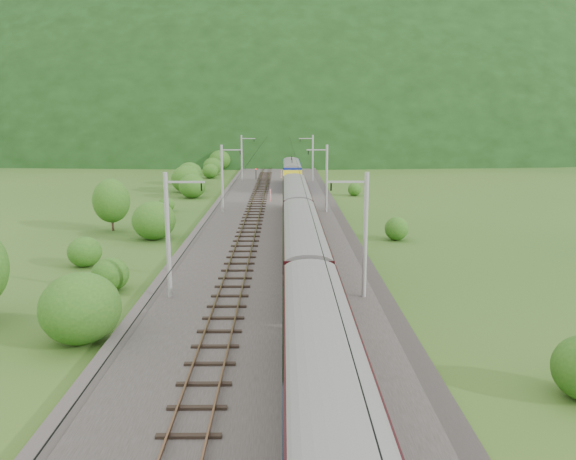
{
  "coord_description": "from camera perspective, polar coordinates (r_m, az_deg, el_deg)",
  "views": [
    {
      "loc": [
        1.04,
        -34.39,
        11.76
      ],
      "look_at": [
        1.42,
        10.06,
        2.6
      ],
      "focal_mm": 35.0,
      "sensor_mm": 36.0,
      "label": 1
    }
  ],
  "objects": [
    {
      "name": "hazard_post_far",
      "position": [
        103.79,
        -0.69,
        5.71
      ],
      "size": [
        0.16,
        0.16,
        1.46
      ],
      "primitive_type": "cylinder",
      "color": "red",
      "rests_on": "railbed"
    },
    {
      "name": "train",
      "position": [
        29.24,
        2.2,
        -5.1
      ],
      "size": [
        2.79,
        133.29,
        4.85
      ],
      "color": "black",
      "rests_on": "ground"
    },
    {
      "name": "catenary_left",
      "position": [
        67.17,
        -6.64,
        5.36
      ],
      "size": [
        2.54,
        192.28,
        8.0
      ],
      "color": "gray",
      "rests_on": "railbed"
    },
    {
      "name": "mountain_ridge",
      "position": [
        355.82,
        -20.65,
        9.02
      ],
      "size": [
        336.0,
        280.0,
        132.0
      ],
      "primitive_type": "ellipsoid",
      "color": "black",
      "rests_on": "ground"
    },
    {
      "name": "track_left",
      "position": [
        45.96,
        -4.78,
        -2.75
      ],
      "size": [
        2.4,
        220.0,
        0.27
      ],
      "color": "brown",
      "rests_on": "railbed"
    },
    {
      "name": "mountain_main",
      "position": [
        294.63,
        -0.71,
        9.36
      ],
      "size": [
        504.0,
        360.0,
        244.0
      ],
      "primitive_type": "ellipsoid",
      "color": "black",
      "rests_on": "ground"
    },
    {
      "name": "catenary_right",
      "position": [
        66.98,
        3.88,
        5.39
      ],
      "size": [
        2.54,
        192.28,
        8.0
      ],
      "color": "gray",
      "rests_on": "railbed"
    },
    {
      "name": "track_right",
      "position": [
        45.85,
        1.22,
        -2.74
      ],
      "size": [
        2.4,
        220.0,
        0.27
      ],
      "color": "brown",
      "rests_on": "railbed"
    },
    {
      "name": "vegetation_right",
      "position": [
        30.42,
        23.14,
        -9.77
      ],
      "size": [
        4.49,
        90.54,
        2.48
      ],
      "color": "#255416",
      "rests_on": "ground"
    },
    {
      "name": "ground",
      "position": [
        36.36,
        -2.13,
        -7.24
      ],
      "size": [
        600.0,
        600.0,
        0.0
      ],
      "primitive_type": "plane",
      "color": "#234B17",
      "rests_on": "ground"
    },
    {
      "name": "signal",
      "position": [
        101.63,
        -3.28,
        5.81
      ],
      "size": [
        0.22,
        0.22,
        1.96
      ],
      "color": "black",
      "rests_on": "railbed"
    },
    {
      "name": "hazard_post_near",
      "position": [
        75.47,
        -1.81,
        3.54
      ],
      "size": [
        0.18,
        0.18,
        1.66
      ],
      "primitive_type": "cylinder",
      "color": "red",
      "rests_on": "railbed"
    },
    {
      "name": "overhead_wires",
      "position": [
        44.64,
        -1.84,
        5.65
      ],
      "size": [
        4.83,
        198.0,
        0.03
      ],
      "color": "black",
      "rests_on": "ground"
    },
    {
      "name": "railbed",
      "position": [
        45.89,
        -1.78,
        -3.02
      ],
      "size": [
        14.0,
        220.0,
        0.3
      ],
      "primitive_type": "cube",
      "color": "#38332D",
      "rests_on": "ground"
    },
    {
      "name": "vegetation_left",
      "position": [
        60.75,
        -14.49,
        2.15
      ],
      "size": [
        12.42,
        150.66,
        5.92
      ],
      "color": "#255416",
      "rests_on": "ground"
    }
  ]
}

